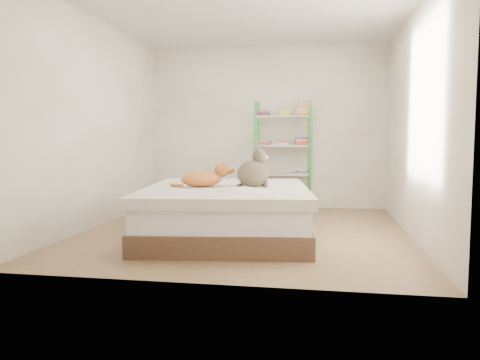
% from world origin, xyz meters
% --- Properties ---
extents(room, '(3.81, 4.21, 2.61)m').
position_xyz_m(room, '(0.00, 0.00, 1.30)').
color(room, '#9D7F57').
rests_on(room, ground).
extents(bed, '(2.05, 2.44, 0.57)m').
position_xyz_m(bed, '(-0.16, -0.35, 0.29)').
color(bed, brown).
rests_on(bed, ground).
extents(orange_cat, '(0.62, 0.50, 0.22)m').
position_xyz_m(orange_cat, '(-0.43, -0.43, 0.68)').
color(orange_cat, orange).
rests_on(orange_cat, bed).
extents(grey_cat, '(0.47, 0.43, 0.43)m').
position_xyz_m(grey_cat, '(0.14, -0.36, 0.79)').
color(grey_cat, '#6C6350').
rests_on(grey_cat, bed).
extents(shelf_unit, '(0.91, 0.36, 1.74)m').
position_xyz_m(shelf_unit, '(0.31, 1.88, 0.90)').
color(shelf_unit, green).
rests_on(shelf_unit, ground).
extents(cardboard_box, '(0.59, 0.61, 0.38)m').
position_xyz_m(cardboard_box, '(-0.21, 1.01, 0.17)').
color(cardboard_box, '#AB8849').
rests_on(cardboard_box, ground).
extents(white_bin, '(0.36, 0.33, 0.39)m').
position_xyz_m(white_bin, '(-1.38, 1.81, 0.20)').
color(white_bin, white).
rests_on(white_bin, ground).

